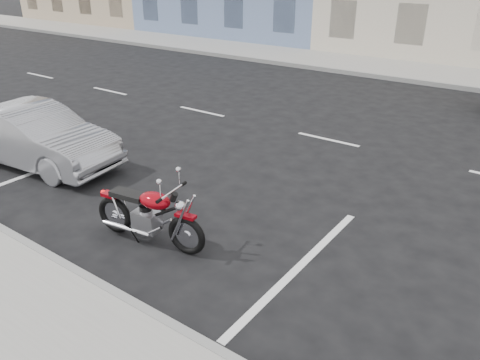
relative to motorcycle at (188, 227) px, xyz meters
The scene contains 5 objects.
ground 5.86m from the motorcycle, 75.28° to the left, with size 120.00×120.00×0.00m, color black.
sidewalk_far 14.78m from the motorcycle, 103.76° to the left, with size 80.00×3.40×0.15m, color gray.
curb_far 13.14m from the motorcycle, 105.53° to the left, with size 80.00×0.12×0.16m, color gray.
motorcycle is the anchor object (origin of this frame).
sedan_silver 4.87m from the motorcycle, behind, with size 1.33×3.82×1.26m, color #94959B.
Camera 1 is at (2.52, -9.91, 3.91)m, focal length 35.00 mm.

